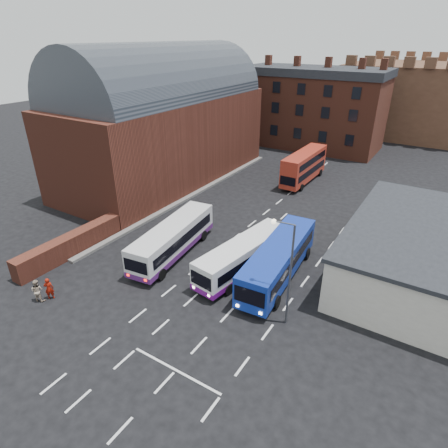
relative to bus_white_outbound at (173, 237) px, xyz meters
The scene contains 13 objects.
ground 7.43m from the bus_white_outbound, 66.26° to the right, with size 180.00×180.00×0.00m, color black.
railway_station 20.02m from the bus_white_outbound, 131.21° to the left, with size 12.00×28.00×16.00m.
forecourt_wall 8.66m from the bus_white_outbound, 147.52° to the right, with size 1.20×10.00×1.80m, color #602B1E.
cream_building 19.38m from the bus_white_outbound, 22.34° to the left, with size 10.40×16.40×4.25m.
brick_terrace 39.67m from the bus_white_outbound, 94.48° to the left, with size 22.00×10.00×11.00m, color brown.
castle_keep 60.19m from the bus_white_outbound, 81.46° to the left, with size 22.00×22.00×12.00m, color brown.
bus_white_outbound is the anchor object (origin of this frame).
bus_white_inbound 6.31m from the bus_white_outbound, ahead, with size 3.56×9.69×2.58m.
bus_blue 9.04m from the bus_white_outbound, ahead, with size 3.28×10.75×2.89m.
bus_red_double 22.55m from the bus_white_outbound, 83.00° to the left, with size 2.52×9.58×3.82m.
street_lamp 11.94m from the bus_white_outbound, 14.16° to the right, with size 1.47×0.39×7.24m.
pedestrian_red 10.02m from the bus_white_outbound, 111.11° to the right, with size 0.61×0.40×1.68m, color maroon.
pedestrian_beige 10.74m from the bus_white_outbound, 112.34° to the right, with size 0.83×0.65×1.71m, color tan.
Camera 1 is at (15.17, -14.17, 16.73)m, focal length 30.00 mm.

